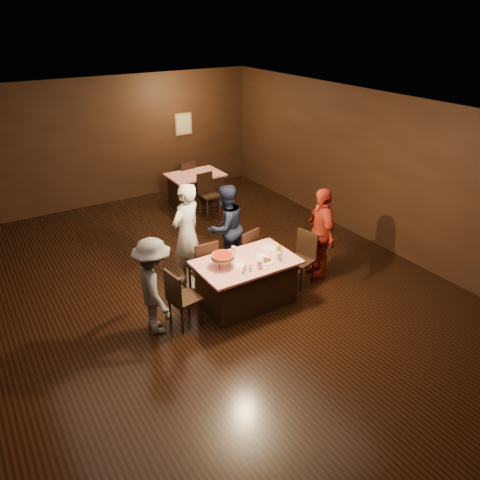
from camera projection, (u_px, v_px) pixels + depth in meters
name	position (u px, v px, depth m)	size (l,w,h in m)	color
room	(194.00, 175.00, 6.95)	(10.00, 10.04, 3.02)	black
main_table	(246.00, 282.00, 7.57)	(1.60, 1.00, 0.77)	#AF0F0B
back_table	(196.00, 189.00, 11.45)	(1.30, 0.90, 0.77)	red
chair_far_left	(202.00, 264.00, 7.91)	(0.42, 0.42, 0.95)	black
chair_far_right	(242.00, 252.00, 8.29)	(0.42, 0.42, 0.95)	black
chair_end_left	(185.00, 297.00, 7.01)	(0.42, 0.42, 0.95)	black
chair_end_right	(300.00, 260.00, 8.06)	(0.42, 0.42, 0.95)	black
chair_back_near	(209.00, 194.00, 10.88)	(0.42, 0.42, 0.95)	black
chair_back_far	(185.00, 179.00, 11.86)	(0.42, 0.42, 0.95)	black
diner_white_jacket	(186.00, 233.00, 8.04)	(0.65, 0.43, 1.79)	beige
diner_navy_hoodie	(226.00, 227.00, 8.47)	(0.78, 0.61, 1.61)	#161B34
diner_grey_knit	(154.00, 287.00, 6.75)	(0.98, 0.56, 1.52)	#59595E
diner_red_shirt	(321.00, 233.00, 8.21)	(0.97, 0.40, 1.65)	maroon
pizza_stand	(223.00, 256.00, 7.17)	(0.38, 0.38, 0.22)	black
plate_with_slice	(266.00, 260.00, 7.37)	(0.25, 0.25, 0.06)	white
plate_empty	(269.00, 249.00, 7.77)	(0.25, 0.25, 0.01)	white
glass_front_left	(260.00, 264.00, 7.17)	(0.08, 0.08, 0.14)	silver
glass_front_right	(279.00, 257.00, 7.39)	(0.08, 0.08, 0.14)	silver
glass_amber	(279.00, 249.00, 7.62)	(0.08, 0.08, 0.14)	#BF7F26
glass_back	(234.00, 251.00, 7.58)	(0.08, 0.08, 0.14)	silver
condiments	(246.00, 269.00, 7.08)	(0.17, 0.10, 0.09)	silver
napkin_center	(262.00, 256.00, 7.54)	(0.16, 0.16, 0.01)	white
napkin_left	(240.00, 265.00, 7.29)	(0.16, 0.16, 0.01)	white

